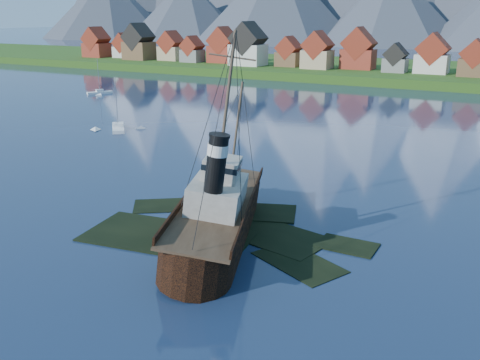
% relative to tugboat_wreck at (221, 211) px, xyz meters
% --- Properties ---
extents(ground, '(1400.00, 1400.00, 0.00)m').
position_rel_tugboat_wreck_xyz_m(ground, '(-1.96, -1.05, -2.93)').
color(ground, '#192846').
rests_on(ground, ground).
extents(shoal, '(31.71, 21.24, 1.14)m').
position_rel_tugboat_wreck_xyz_m(shoal, '(-0.19, 1.10, -3.28)').
color(shoal, black).
rests_on(shoal, ground).
extents(shore_bank, '(600.00, 80.00, 3.20)m').
position_rel_tugboat_wreck_xyz_m(shore_bank, '(-1.96, 168.95, -2.93)').
color(shore_bank, '#234814').
rests_on(shore_bank, ground).
extents(seawall, '(600.00, 2.50, 2.00)m').
position_rel_tugboat_wreck_xyz_m(seawall, '(-1.96, 130.95, -2.93)').
color(seawall, '#3F3D38').
rests_on(seawall, ground).
extents(town, '(250.96, 16.69, 17.30)m').
position_rel_tugboat_wreck_xyz_m(town, '(-35.08, 151.13, 6.06)').
color(town, maroon).
rests_on(town, ground).
extents(tugboat_wreck, '(6.82, 29.37, 23.27)m').
position_rel_tugboat_wreck_xyz_m(tugboat_wreck, '(0.00, 0.00, 0.00)').
color(tugboat_wreck, black).
rests_on(tugboat_wreck, ground).
extents(sailboat_a, '(7.89, 8.49, 11.34)m').
position_rel_tugboat_wreck_xyz_m(sailboat_a, '(-47.08, 37.90, -2.68)').
color(sailboat_a, white).
rests_on(sailboat_a, ground).
extents(sailboat_b, '(5.66, 7.27, 10.83)m').
position_rel_tugboat_wreck_xyz_m(sailboat_b, '(-86.23, 75.12, -2.67)').
color(sailboat_b, white).
rests_on(sailboat_b, ground).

